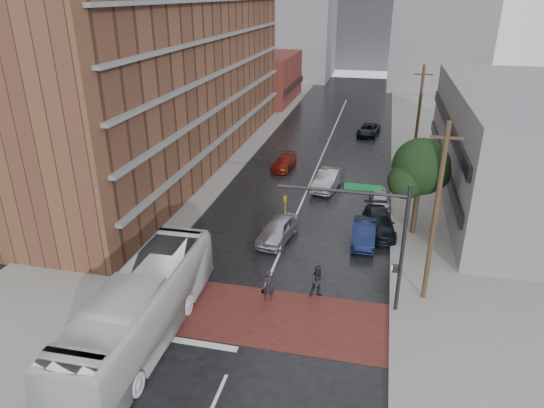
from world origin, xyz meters
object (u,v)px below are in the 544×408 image
at_px(suv_travel, 369,130).
at_px(car_parked_far, 380,197).
at_px(car_travel_b, 328,180).
at_px(car_travel_c, 284,163).
at_px(pedestrian_a, 269,286).
at_px(car_parked_near, 364,233).
at_px(transit_bus, 140,310).
at_px(pedestrian_b, 318,281).
at_px(car_travel_a, 277,230).
at_px(car_parked_mid, 379,223).

distance_m(suv_travel, car_parked_far, 21.00).
height_order(car_travel_b, car_travel_c, car_travel_b).
xyz_separation_m(pedestrian_a, car_parked_near, (4.71, 8.02, -0.22)).
distance_m(transit_bus, pedestrian_b, 9.59).
height_order(transit_bus, suv_travel, transit_bus).
height_order(pedestrian_b, car_travel_a, pedestrian_b).
height_order(pedestrian_a, car_parked_near, pedestrian_a).
bearing_deg(car_travel_b, car_travel_a, -92.52).
relative_size(car_travel_c, suv_travel, 0.89).
relative_size(transit_bus, car_parked_near, 2.91).
distance_m(suv_travel, car_parked_mid, 25.80).
height_order(car_travel_a, car_parked_mid, car_travel_a).
bearing_deg(car_travel_a, suv_travel, 89.69).
relative_size(car_travel_a, car_parked_far, 1.17).
bearing_deg(car_travel_b, pedestrian_b, -75.48).
bearing_deg(transit_bus, car_parked_mid, 52.46).
relative_size(pedestrian_a, car_parked_near, 0.43).
distance_m(pedestrian_b, car_parked_far, 13.96).
bearing_deg(car_travel_c, car_travel_b, -35.80).
distance_m(car_travel_c, car_parked_near, 15.84).
relative_size(car_travel_c, car_parked_mid, 0.84).
distance_m(car_parked_near, car_parked_mid, 2.03).
bearing_deg(car_parked_mid, suv_travel, 86.02).
bearing_deg(car_travel_b, transit_bus, -96.54).
distance_m(car_travel_b, car_parked_far, 5.19).
bearing_deg(pedestrian_a, car_parked_mid, 46.11).
bearing_deg(car_travel_a, car_parked_far, 58.14).
bearing_deg(car_parked_near, car_travel_a, -170.69).
relative_size(suv_travel, car_parked_near, 1.08).
bearing_deg(car_parked_far, pedestrian_a, -115.15).
bearing_deg(suv_travel, car_travel_a, -90.59).
bearing_deg(car_travel_b, pedestrian_a, -84.23).
bearing_deg(car_parked_mid, pedestrian_a, -127.89).
relative_size(transit_bus, car_travel_c, 3.03).
relative_size(pedestrian_a, car_parked_far, 0.48).
relative_size(pedestrian_a, suv_travel, 0.40).
relative_size(transit_bus, car_travel_a, 2.75).
xyz_separation_m(car_parked_mid, car_parked_far, (-0.03, 4.81, -0.05)).
bearing_deg(pedestrian_b, car_parked_mid, 50.36).
height_order(pedestrian_a, car_travel_c, pedestrian_a).
distance_m(pedestrian_b, car_travel_a, 7.02).
bearing_deg(car_travel_c, car_parked_mid, -45.98).
distance_m(car_parked_near, car_parked_far, 6.68).
distance_m(pedestrian_a, pedestrian_b, 2.76).
bearing_deg(pedestrian_b, car_travel_a, 100.56).
distance_m(transit_bus, car_parked_near, 16.05).
relative_size(car_travel_b, car_parked_mid, 0.99).
relative_size(car_parked_near, car_parked_far, 1.10).
height_order(transit_bus, car_travel_c, transit_bus).
bearing_deg(transit_bus, suv_travel, 76.74).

